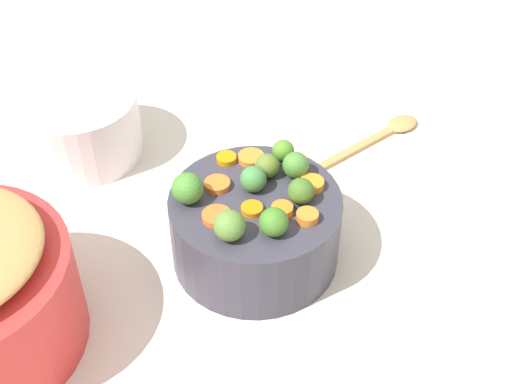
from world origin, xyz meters
TOP-DOWN VIEW (x-y plane):
  - tabletop at (0.00, 0.00)m, footprint 2.40×2.40m
  - serving_bowl_carrots at (0.00, -0.03)m, footprint 0.22×0.22m
  - carrot_slice_0 at (0.06, 0.03)m, footprint 0.04×0.04m
  - carrot_slice_1 at (-0.02, -0.04)m, footprint 0.04×0.04m
  - carrot_slice_2 at (0.07, -0.00)m, footprint 0.04×0.04m
  - carrot_slice_3 at (-0.01, -0.07)m, footprint 0.04×0.04m
  - carrot_slice_4 at (0.05, -0.09)m, footprint 0.04×0.04m
  - carrot_slice_5 at (-0.05, -0.00)m, footprint 0.05×0.05m
  - carrot_slice_6 at (-0.01, -0.10)m, footprint 0.03×0.03m
  - carrot_slice_7 at (0.01, 0.02)m, footprint 0.05×0.05m
  - brussels_sprout_0 at (0.02, -0.02)m, footprint 0.03×0.03m
  - brussels_sprout_1 at (0.05, -0.03)m, footprint 0.03×0.03m
  - brussels_sprout_2 at (-0.05, -0.07)m, footprint 0.04×0.04m
  - brussels_sprout_3 at (0.02, -0.09)m, footprint 0.03×0.03m
  - brussels_sprout_4 at (0.09, -0.04)m, footprint 0.03×0.03m
  - brussels_sprout_5 at (-0.07, -0.03)m, footprint 0.04×0.04m
  - brussels_sprout_6 at (0.06, -0.07)m, footprint 0.03×0.03m
  - brussels_sprout_7 at (-0.03, 0.05)m, footprint 0.04×0.04m
  - wooden_spoon at (0.31, -0.13)m, footprint 0.26×0.17m
  - casserole_dish at (0.12, 0.30)m, footprint 0.19×0.19m

SIDE VIEW (x-z plane):
  - tabletop at x=0.00m, z-range 0.00..0.02m
  - wooden_spoon at x=0.31m, z-range 0.02..0.03m
  - serving_bowl_carrots at x=0.00m, z-range 0.02..0.12m
  - casserole_dish at x=0.12m, z-range 0.02..0.12m
  - carrot_slice_1 at x=-0.02m, z-range 0.12..0.13m
  - carrot_slice_0 at x=0.06m, z-range 0.12..0.13m
  - carrot_slice_5 at x=-0.05m, z-range 0.12..0.13m
  - carrot_slice_7 at x=0.01m, z-range 0.12..0.13m
  - carrot_slice_2 at x=0.07m, z-range 0.12..0.13m
  - carrot_slice_3 at x=-0.01m, z-range 0.12..0.13m
  - carrot_slice_4 at x=0.05m, z-range 0.12..0.13m
  - carrot_slice_6 at x=-0.01m, z-range 0.12..0.13m
  - brussels_sprout_4 at x=0.09m, z-range 0.12..0.15m
  - brussels_sprout_1 at x=0.05m, z-range 0.12..0.15m
  - brussels_sprout_3 at x=0.02m, z-range 0.12..0.16m
  - brussels_sprout_0 at x=0.02m, z-range 0.12..0.16m
  - brussels_sprout_6 at x=0.06m, z-range 0.12..0.16m
  - brussels_sprout_2 at x=-0.05m, z-range 0.12..0.16m
  - brussels_sprout_5 at x=-0.07m, z-range 0.12..0.16m
  - brussels_sprout_7 at x=-0.03m, z-range 0.12..0.16m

